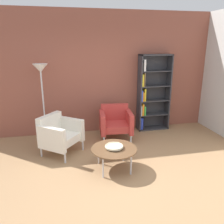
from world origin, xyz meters
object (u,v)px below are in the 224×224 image
(armchair_near_window, at_px, (59,134))
(floor_lamp_torchiere, at_px, (41,78))
(coffee_table_low, at_px, (114,150))
(decorative_bowl, at_px, (114,146))
(bookshelf_tall, at_px, (151,93))
(armchair_by_bookshelf, at_px, (116,122))

(armchair_near_window, relative_size, floor_lamp_torchiere, 0.55)
(coffee_table_low, xyz_separation_m, floor_lamp_torchiere, (-1.25, 1.57, 1.08))
(decorative_bowl, height_order, armchair_near_window, armchair_near_window)
(armchair_near_window, distance_m, floor_lamp_torchiere, 1.30)
(bookshelf_tall, xyz_separation_m, armchair_near_window, (-2.30, -0.93, -0.53))
(coffee_table_low, relative_size, decorative_bowl, 2.50)
(armchair_near_window, bearing_deg, decorative_bowl, -93.67)
(decorative_bowl, distance_m, armchair_by_bookshelf, 1.36)
(bookshelf_tall, xyz_separation_m, coffee_table_low, (-1.36, -1.77, -0.57))
(decorative_bowl, relative_size, armchair_near_window, 0.34)
(bookshelf_tall, relative_size, coffee_table_low, 2.37)
(coffee_table_low, relative_size, floor_lamp_torchiere, 0.46)
(armchair_by_bookshelf, distance_m, armchair_near_window, 1.35)
(coffee_table_low, xyz_separation_m, armchair_near_window, (-0.94, 0.85, 0.04))
(decorative_bowl, distance_m, armchair_near_window, 1.27)
(armchair_by_bookshelf, bearing_deg, bookshelf_tall, 30.09)
(decorative_bowl, relative_size, armchair_by_bookshelf, 0.41)
(bookshelf_tall, bearing_deg, decorative_bowl, -127.44)
(bookshelf_tall, distance_m, floor_lamp_torchiere, 2.67)
(coffee_table_low, xyz_separation_m, armchair_by_bookshelf, (0.33, 1.31, 0.04))
(armchair_near_window, bearing_deg, floor_lamp_torchiere, 61.74)
(floor_lamp_torchiere, bearing_deg, coffee_table_low, -51.41)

